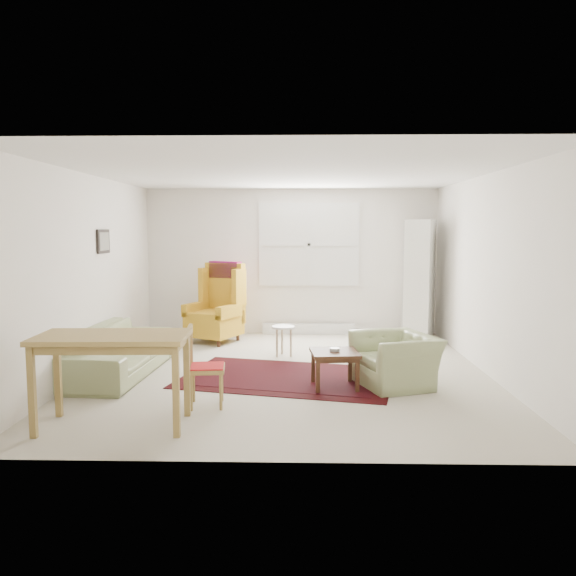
{
  "coord_description": "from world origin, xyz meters",
  "views": [
    {
      "loc": [
        0.18,
        -6.96,
        1.81
      ],
      "look_at": [
        0.0,
        0.3,
        1.05
      ],
      "focal_mm": 35.0,
      "sensor_mm": 36.0,
      "label": 1
    }
  ],
  "objects_px": {
    "sofa": "(119,341)",
    "coffee_table": "(335,369)",
    "cabinet": "(419,280)",
    "desk_chair": "(207,366)",
    "stool": "(283,341)",
    "wingback_chair": "(214,302)",
    "armchair": "(395,355)",
    "desk": "(114,381)"
  },
  "relations": [
    {
      "from": "desk",
      "to": "desk_chair",
      "type": "height_order",
      "value": "desk"
    },
    {
      "from": "wingback_chair",
      "to": "desk_chair",
      "type": "height_order",
      "value": "wingback_chair"
    },
    {
      "from": "desk",
      "to": "wingback_chair",
      "type": "bearing_deg",
      "value": 85.42
    },
    {
      "from": "stool",
      "to": "cabinet",
      "type": "bearing_deg",
      "value": 29.72
    },
    {
      "from": "sofa",
      "to": "wingback_chair",
      "type": "bearing_deg",
      "value": -19.79
    },
    {
      "from": "wingback_chair",
      "to": "stool",
      "type": "height_order",
      "value": "wingback_chair"
    },
    {
      "from": "stool",
      "to": "wingback_chair",
      "type": "bearing_deg",
      "value": 139.61
    },
    {
      "from": "sofa",
      "to": "stool",
      "type": "height_order",
      "value": "sofa"
    },
    {
      "from": "coffee_table",
      "to": "stool",
      "type": "xyz_separation_m",
      "value": [
        -0.64,
        1.61,
        0.0
      ]
    },
    {
      "from": "sofa",
      "to": "desk_chair",
      "type": "xyz_separation_m",
      "value": [
        1.31,
        -1.25,
        -0.0
      ]
    },
    {
      "from": "wingback_chair",
      "to": "coffee_table",
      "type": "bearing_deg",
      "value": -29.29
    },
    {
      "from": "coffee_table",
      "to": "desk",
      "type": "bearing_deg",
      "value": -147.94
    },
    {
      "from": "sofa",
      "to": "stool",
      "type": "bearing_deg",
      "value": -58.89
    },
    {
      "from": "desk_chair",
      "to": "stool",
      "type": "bearing_deg",
      "value": -23.37
    },
    {
      "from": "armchair",
      "to": "desk",
      "type": "distance_m",
      "value": 3.16
    },
    {
      "from": "wingback_chair",
      "to": "cabinet",
      "type": "distance_m",
      "value": 3.36
    },
    {
      "from": "armchair",
      "to": "wingback_chair",
      "type": "xyz_separation_m",
      "value": [
        -2.5,
        2.46,
        0.29
      ]
    },
    {
      "from": "cabinet",
      "to": "desk_chair",
      "type": "bearing_deg",
      "value": -109.81
    },
    {
      "from": "cabinet",
      "to": "desk_chair",
      "type": "xyz_separation_m",
      "value": [
        -2.89,
        -3.56,
        -0.56
      ]
    },
    {
      "from": "coffee_table",
      "to": "armchair",
      "type": "bearing_deg",
      "value": 10.35
    },
    {
      "from": "coffee_table",
      "to": "desk_chair",
      "type": "relative_size",
      "value": 0.63
    },
    {
      "from": "stool",
      "to": "desk_chair",
      "type": "bearing_deg",
      "value": -107.08
    },
    {
      "from": "armchair",
      "to": "desk",
      "type": "xyz_separation_m",
      "value": [
        -2.81,
        -1.45,
        0.07
      ]
    },
    {
      "from": "armchair",
      "to": "stool",
      "type": "xyz_separation_m",
      "value": [
        -1.35,
        1.48,
        -0.14
      ]
    },
    {
      "from": "coffee_table",
      "to": "desk_chair",
      "type": "xyz_separation_m",
      "value": [
        -1.35,
        -0.7,
        0.2
      ]
    },
    {
      "from": "stool",
      "to": "desk",
      "type": "height_order",
      "value": "desk"
    },
    {
      "from": "sofa",
      "to": "wingback_chair",
      "type": "xyz_separation_m",
      "value": [
        0.87,
        2.04,
        0.23
      ]
    },
    {
      "from": "wingback_chair",
      "to": "stool",
      "type": "xyz_separation_m",
      "value": [
        1.15,
        -0.98,
        -0.43
      ]
    },
    {
      "from": "cabinet",
      "to": "desk",
      "type": "relative_size",
      "value": 1.45
    },
    {
      "from": "sofa",
      "to": "coffee_table",
      "type": "distance_m",
      "value": 2.72
    },
    {
      "from": "cabinet",
      "to": "desk_chair",
      "type": "height_order",
      "value": "cabinet"
    },
    {
      "from": "stool",
      "to": "desk_chair",
      "type": "distance_m",
      "value": 2.43
    },
    {
      "from": "desk_chair",
      "to": "armchair",
      "type": "bearing_deg",
      "value": -74.4
    },
    {
      "from": "armchair",
      "to": "stool",
      "type": "height_order",
      "value": "armchair"
    },
    {
      "from": "desk",
      "to": "desk_chair",
      "type": "bearing_deg",
      "value": 39.43
    },
    {
      "from": "coffee_table",
      "to": "cabinet",
      "type": "xyz_separation_m",
      "value": [
        1.54,
        2.86,
        0.77
      ]
    },
    {
      "from": "cabinet",
      "to": "desk",
      "type": "distance_m",
      "value": 5.57
    },
    {
      "from": "stool",
      "to": "cabinet",
      "type": "distance_m",
      "value": 2.63
    },
    {
      "from": "armchair",
      "to": "coffee_table",
      "type": "distance_m",
      "value": 0.74
    },
    {
      "from": "armchair",
      "to": "cabinet",
      "type": "height_order",
      "value": "cabinet"
    },
    {
      "from": "wingback_chair",
      "to": "desk_chair",
      "type": "distance_m",
      "value": 3.32
    },
    {
      "from": "armchair",
      "to": "stool",
      "type": "bearing_deg",
      "value": -157.04
    }
  ]
}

